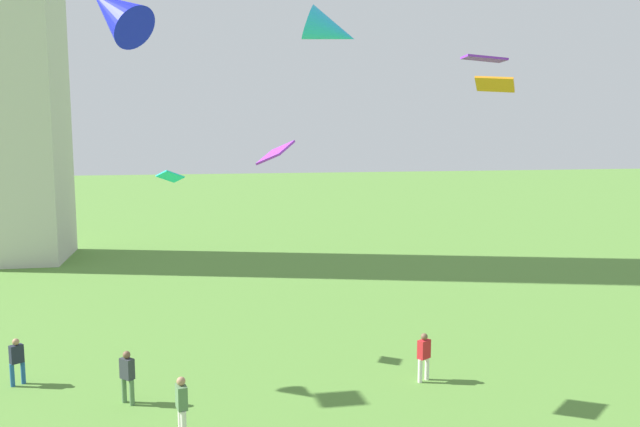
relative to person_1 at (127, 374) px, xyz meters
name	(u,v)px	position (x,y,z in m)	size (l,w,h in m)	color
person_1	(127,374)	(0.00, 0.00, 0.00)	(0.50, 0.50, 1.74)	#51754C
person_3	(424,354)	(9.86, 0.22, -0.02)	(0.51, 0.46, 1.71)	silver
person_4	(182,403)	(1.77, -2.65, 0.03)	(0.37, 0.55, 1.79)	silver
person_5	(17,359)	(-3.87, 2.22, -0.05)	(0.49, 0.45, 1.64)	#235693
kite_flying_1	(114,11)	(0.59, -4.51, 10.42)	(2.19, 2.10, 1.80)	#141CDF
kite_flying_2	(276,152)	(4.74, -0.35, 6.97)	(1.31, 1.57, 0.76)	purple
kite_flying_3	(331,31)	(7.07, 2.83, 11.12)	(2.28, 1.63, 1.78)	#25ACE9
kite_flying_5	(495,84)	(15.03, 6.69, 9.55)	(1.90, 1.75, 0.70)	orange
kite_flying_6	(170,176)	(1.28, 4.48, 5.90)	(1.06, 0.94, 0.56)	#18D0C9
kite_flying_7	(484,59)	(12.97, 3.15, 10.28)	(1.64, 1.22, 0.23)	purple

